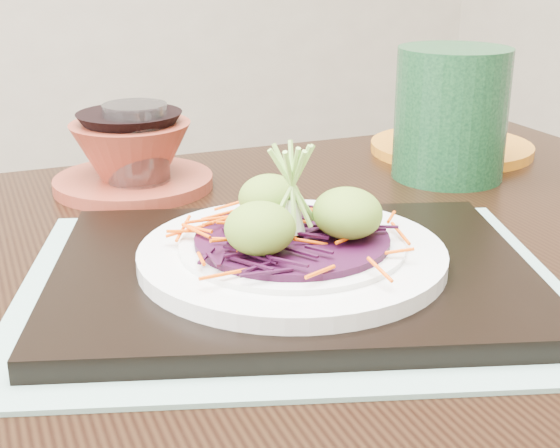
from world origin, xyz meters
name	(u,v)px	position (x,y,z in m)	size (l,w,h in m)	color
dining_table	(236,374)	(0.08, -0.06, 0.61)	(1.17, 0.83, 0.70)	black
placemat	(292,284)	(0.11, -0.11, 0.70)	(0.41, 0.32, 0.00)	#7EA392
serving_tray	(292,273)	(0.11, -0.11, 0.71)	(0.36, 0.27, 0.02)	black
white_plate	(292,254)	(0.11, -0.11, 0.73)	(0.23, 0.23, 0.02)	silver
cabbage_bed	(292,239)	(0.11, -0.11, 0.74)	(0.15, 0.15, 0.01)	#2C0823
carrot_julienne	(292,230)	(0.11, -0.11, 0.74)	(0.18, 0.18, 0.01)	#E64B04
guacamole_scoops	(293,213)	(0.11, -0.11, 0.76)	(0.13, 0.11, 0.04)	olive
scallion_garnish	(292,190)	(0.11, -0.11, 0.78)	(0.05, 0.05, 0.08)	#8FCA51
water_glass	(137,149)	(0.08, 0.18, 0.74)	(0.07, 0.07, 0.09)	white
terracotta_bowl_set	(132,159)	(0.08, 0.20, 0.73)	(0.21, 0.21, 0.07)	maroon
yellow_plate	(451,148)	(0.48, 0.16, 0.70)	(0.20, 0.20, 0.01)	#BC6914
green_jar	(451,114)	(0.40, 0.08, 0.77)	(0.12, 0.12, 0.14)	#1D5126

